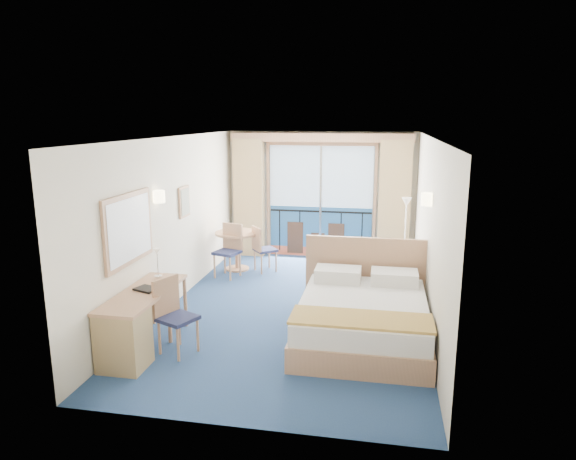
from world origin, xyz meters
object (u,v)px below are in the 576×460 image
object	(u,v)px
round_table	(237,241)
armchair	(379,262)
table_chair_b	(230,247)
bed	(363,316)
desk_chair	(173,311)
nightstand	(408,292)
table_chair_a	(262,246)
desk	(128,331)
floor_lamp	(406,216)

from	to	relation	value
round_table	armchair	bearing A→B (deg)	-1.57
armchair	table_chair_b	world-z (taller)	table_chair_b
table_chair_b	bed	bearing A→B (deg)	-26.59
desk_chair	nightstand	bearing A→B (deg)	-30.97
bed	table_chair_a	distance (m)	3.52
armchair	desk	xyz separation A→B (m)	(-2.99, -4.04, 0.10)
desk	table_chair_b	distance (m)	3.69
table_chair_b	table_chair_a	bearing A→B (deg)	50.90
desk_chair	table_chair_b	world-z (taller)	table_chair_b
bed	desk	size ratio (longest dim) A/B	1.36
round_table	floor_lamp	bearing A→B (deg)	7.31
nightstand	table_chair_a	size ratio (longest dim) A/B	0.63
nightstand	floor_lamp	bearing A→B (deg)	89.89
floor_lamp	table_chair_a	size ratio (longest dim) A/B	1.63
armchair	round_table	bearing A→B (deg)	-19.46
desk	round_table	xyz separation A→B (m)	(0.20, 4.12, 0.15)
desk	round_table	size ratio (longest dim) A/B	1.94
bed	nightstand	bearing A→B (deg)	63.11
bed	table_chair_b	xyz separation A→B (m)	(-2.64, 2.44, 0.23)
floor_lamp	round_table	xyz separation A→B (m)	(-3.27, -0.42, -0.54)
nightstand	floor_lamp	size ratio (longest dim) A/B	0.39
nightstand	floor_lamp	world-z (taller)	floor_lamp
floor_lamp	desk	size ratio (longest dim) A/B	0.90
floor_lamp	round_table	world-z (taller)	floor_lamp
desk_chair	bed	bearing A→B (deg)	-46.57
bed	floor_lamp	size ratio (longest dim) A/B	1.52
table_chair_a	table_chair_b	xyz separation A→B (m)	(-0.54, -0.37, 0.06)
desk	round_table	world-z (taller)	desk
armchair	table_chair_a	bearing A→B (deg)	-18.35
armchair	nightstand	bearing A→B (deg)	89.57
table_chair_b	floor_lamp	bearing A→B (deg)	30.65
bed	armchair	bearing A→B (deg)	86.45
desk	desk_chair	size ratio (longest dim) A/B	1.68
armchair	desk_chair	bearing A→B (deg)	36.73
bed	round_table	xyz separation A→B (m)	(-2.62, 2.87, 0.25)
table_chair_a	table_chair_b	distance (m)	0.66
desk_chair	table_chair_b	bearing A→B (deg)	28.49
desk	desk_chair	xyz separation A→B (m)	(0.41, 0.41, 0.13)
armchair	table_chair_a	size ratio (longest dim) A/B	0.79
round_table	table_chair_b	size ratio (longest dim) A/B	0.85
bed	table_chair_b	bearing A→B (deg)	137.26
floor_lamp	round_table	distance (m)	3.34
desk	round_table	bearing A→B (deg)	87.26
desk_chair	round_table	xyz separation A→B (m)	(-0.22, 3.70, 0.03)
bed	floor_lamp	distance (m)	3.45
bed	table_chair_a	bearing A→B (deg)	126.75
floor_lamp	desk_chair	size ratio (longest dim) A/B	1.51
table_chair_a	bed	bearing A→B (deg)	178.60
desk	table_chair_b	bearing A→B (deg)	87.25
nightstand	table_chair_a	bearing A→B (deg)	150.89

